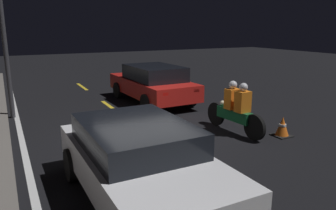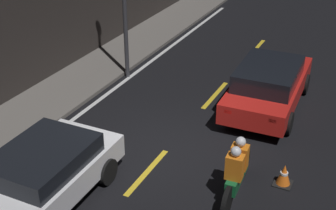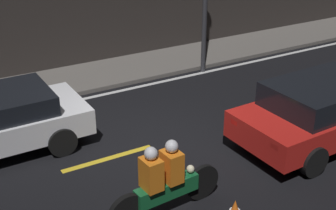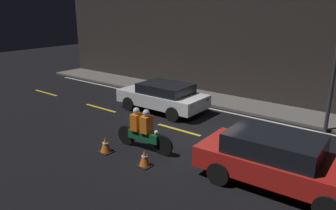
{
  "view_description": "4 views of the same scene",
  "coord_description": "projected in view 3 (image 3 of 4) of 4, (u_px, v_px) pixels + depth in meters",
  "views": [
    {
      "loc": [
        -7.64,
        3.34,
        2.83
      ],
      "look_at": [
        -0.33,
        -0.39,
        0.85
      ],
      "focal_mm": 35.0,
      "sensor_mm": 36.0,
      "label": 1
    },
    {
      "loc": [
        -8.9,
        -4.42,
        6.63
      ],
      "look_at": [
        0.73,
        0.29,
        0.91
      ],
      "focal_mm": 50.0,
      "sensor_mm": 36.0,
      "label": 2
    },
    {
      "loc": [
        -4.09,
        -7.81,
        5.15
      ],
      "look_at": [
        0.56,
        0.21,
        0.78
      ],
      "focal_mm": 50.0,
      "sensor_mm": 36.0,
      "label": 3
    },
    {
      "loc": [
        5.92,
        -9.51,
        4.59
      ],
      "look_at": [
        -1.16,
        -0.45,
        1.08
      ],
      "focal_mm": 35.0,
      "sensor_mm": 36.0,
      "label": 4
    }
  ],
  "objects": [
    {
      "name": "motorcycle",
      "position": [
        163.0,
        182.0,
        7.79
      ],
      "size": [
        2.21,
        0.41,
        1.41
      ],
      "rotation": [
        0.0,
        0.0,
        0.07
      ],
      "color": "black",
      "rests_on": "ground"
    },
    {
      "name": "taxi_red",
      "position": [
        326.0,
        109.0,
        10.11
      ],
      "size": [
        4.36,
        2.05,
        1.41
      ],
      "rotation": [
        0.0,
        0.0,
        0.04
      ],
      "color": "red",
      "rests_on": "ground"
    },
    {
      "name": "lane_dash_d",
      "position": [
        273.0,
        111.0,
        11.75
      ],
      "size": [
        2.0,
        0.14,
        0.01
      ],
      "color": "gold",
      "rests_on": "ground"
    },
    {
      "name": "lane_dash_c",
      "position": [
        108.0,
        158.0,
        9.71
      ],
      "size": [
        2.0,
        0.14,
        0.01
      ],
      "color": "gold",
      "rests_on": "ground"
    },
    {
      "name": "ground_plane",
      "position": [
        151.0,
        146.0,
        10.16
      ],
      "size": [
        56.0,
        56.0,
        0.0
      ],
      "primitive_type": "plane",
      "color": "black"
    },
    {
      "name": "lane_solid_kerb",
      "position": [
        96.0,
        96.0,
        12.57
      ],
      "size": [
        25.2,
        0.14,
        0.01
      ],
      "color": "silver",
      "rests_on": "ground"
    },
    {
      "name": "raised_curb",
      "position": [
        79.0,
        79.0,
        13.55
      ],
      "size": [
        28.0,
        2.06,
        0.12
      ],
      "color": "#605B56",
      "rests_on": "ground"
    }
  ]
}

